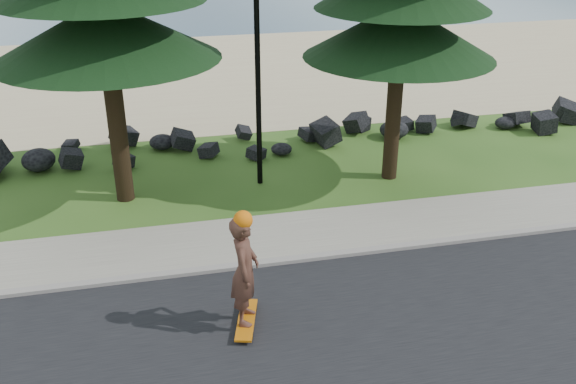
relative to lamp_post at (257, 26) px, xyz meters
name	(u,v)px	position (x,y,z in m)	size (l,w,h in m)	color
ground	(286,241)	(0.00, -3.20, -4.13)	(160.00, 160.00, 0.00)	#2B4F18
road	(347,376)	(0.00, -7.70, -4.12)	(160.00, 7.00, 0.02)	black
kerb	(295,260)	(0.00, -4.10, -4.08)	(160.00, 0.20, 0.10)	gray
sidewalk	(284,235)	(0.00, -3.00, -4.09)	(160.00, 2.00, 0.08)	gray
beach_sand	(211,74)	(0.00, 11.30, -4.13)	(160.00, 15.00, 0.01)	tan
seawall_boulders	(246,150)	(0.00, 2.40, -4.13)	(60.00, 2.40, 1.10)	black
lamp_post	(257,26)	(0.00, 0.00, 0.00)	(0.25, 0.14, 8.14)	black
skateboarder	(245,271)	(-1.36, -6.01, -2.98)	(0.67, 1.27, 2.29)	#C0640B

